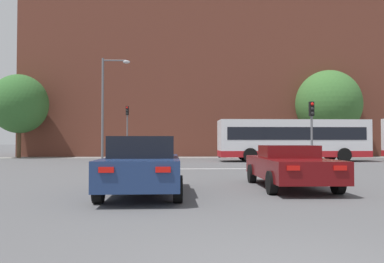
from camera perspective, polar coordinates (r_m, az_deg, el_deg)
name	(u,v)px	position (r m, az deg, el deg)	size (l,w,h in m)	color
stop_line_strip	(200,169)	(19.83, 1.20, -5.70)	(9.19, 0.30, 0.01)	silver
far_pavement	(191,158)	(34.14, -0.22, -3.98)	(70.22, 2.50, 0.01)	gray
brick_civic_building	(210,60)	(44.32, 2.73, 10.82)	(39.50, 13.87, 28.65)	brown
car_saloon_left	(143,165)	(10.20, -7.48, -5.13)	(2.11, 4.60, 1.56)	navy
car_roadster_right	(289,166)	(12.04, 14.60, -5.11)	(2.08, 4.81, 1.31)	#600C0F
bus_crossing_lead	(292,139)	(28.37, 14.99, -1.15)	(10.75, 2.69, 3.02)	silver
traffic_light_far_left	(127,123)	(33.40, -9.85, 1.23)	(0.26, 0.31, 4.59)	slate
traffic_light_near_right	(312,123)	(21.70, 17.78, 1.28)	(0.26, 0.31, 3.66)	slate
street_lamp_junction	(107,99)	(26.87, -12.78, 4.87)	(1.97, 0.36, 7.29)	slate
pedestrian_waiting	(259,147)	(34.59, 10.19, -2.36)	(0.23, 0.41, 1.63)	#333851
pedestrian_walking_east	(232,146)	(34.48, 6.11, -2.17)	(0.43, 0.44, 1.82)	black
pedestrian_walking_west	(219,147)	(33.60, 4.19, -2.30)	(0.32, 0.45, 1.73)	black
tree_by_building	(328,104)	(39.03, 20.03, 3.92)	(6.32, 6.32, 8.44)	#4C3823
tree_kerbside	(19,104)	(36.98, -24.81, 3.84)	(5.02, 5.02, 7.48)	#4C3823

